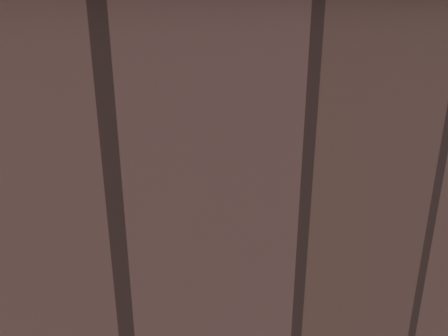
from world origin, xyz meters
The scene contains 8 objects.
ground centered at (0.00, 0.00, 0.00)m, with size 120.00×120.00×0.00m, color black.
sidewalk_ne centered at (21.00, 21.00, 0.07)m, with size 30.00×30.00×0.15m, color gray.
building_ne centered at (20.50, 16.00, 6.00)m, with size 25.00×16.00×12.00m, color #441811.
tree_near centered at (7.56, 9.98, 3.16)m, with size 2.69×2.69×4.49m.
tree_far centered at (7.56, 15.98, 2.87)m, with size 2.43×2.43×4.07m.
signal_pole centered at (-6.72, -6.68, 2.86)m, with size 1.29×1.24×4.60m.
box_truck centered at (10.76, -3.21, 1.92)m, with size 8.25×2.75×3.69m.
traffic_cone centered at (-4.89, -4.32, 0.37)m, with size 0.43×0.43×0.78m.
Camera 1 is at (-11.44, -27.74, 12.85)m, focal length 35.00 mm.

